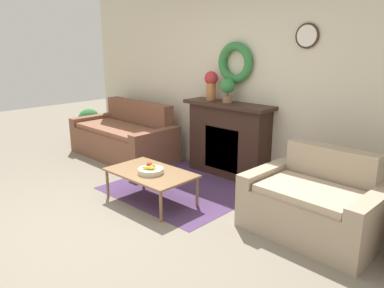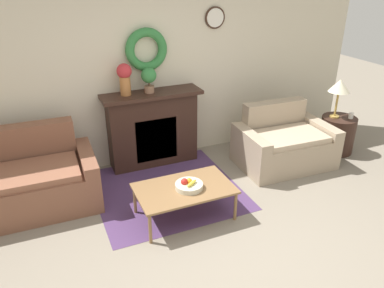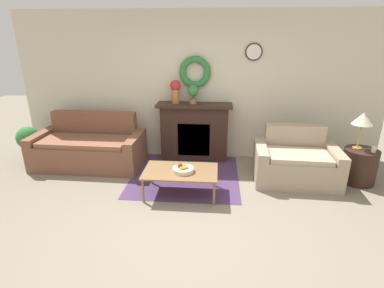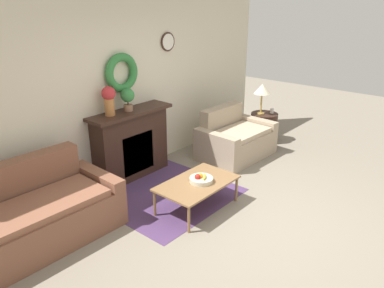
% 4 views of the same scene
% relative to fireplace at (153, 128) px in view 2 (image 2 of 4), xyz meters
% --- Properties ---
extents(ground_plane, '(16.00, 16.00, 0.00)m').
position_rel_fireplace_xyz_m(ground_plane, '(0.06, -2.22, -0.55)').
color(ground_plane, gray).
extents(floor_rug, '(1.80, 1.76, 0.01)m').
position_rel_fireplace_xyz_m(floor_rug, '(-0.09, -0.79, -0.54)').
color(floor_rug, '#4C335B').
rests_on(floor_rug, ground_plane).
extents(wall_back, '(6.80, 0.18, 2.70)m').
position_rel_fireplace_xyz_m(wall_back, '(0.06, 0.20, 0.81)').
color(wall_back, beige).
rests_on(wall_back, ground_plane).
extents(fireplace, '(1.38, 0.41, 1.08)m').
position_rel_fireplace_xyz_m(fireplace, '(0.00, 0.00, 0.00)').
color(fireplace, '#331E16').
rests_on(fireplace, ground_plane).
extents(couch_left, '(1.94, 0.97, 0.92)m').
position_rel_fireplace_xyz_m(couch_left, '(-1.89, -0.46, -0.22)').
color(couch_left, brown).
rests_on(couch_left, ground_plane).
extents(loveseat_right, '(1.35, 0.94, 0.86)m').
position_rel_fireplace_xyz_m(loveseat_right, '(1.72, -0.77, -0.24)').
color(loveseat_right, tan).
rests_on(loveseat_right, ground_plane).
extents(coffee_table, '(1.09, 0.66, 0.39)m').
position_rel_fireplace_xyz_m(coffee_table, '(-0.09, -1.41, -0.19)').
color(coffee_table, olive).
rests_on(coffee_table, ground_plane).
extents(fruit_bowl, '(0.31, 0.31, 0.12)m').
position_rel_fireplace_xyz_m(fruit_bowl, '(-0.05, -1.44, -0.12)').
color(fruit_bowl, beige).
rests_on(fruit_bowl, coffee_table).
extents(side_table_by_loveseat, '(0.52, 0.52, 0.56)m').
position_rel_fireplace_xyz_m(side_table_by_loveseat, '(2.73, -0.76, -0.27)').
color(side_table_by_loveseat, '#331E16').
rests_on(side_table_by_loveseat, ground_plane).
extents(table_lamp, '(0.31, 0.31, 0.59)m').
position_rel_fireplace_xyz_m(table_lamp, '(2.67, -0.71, 0.49)').
color(table_lamp, '#B28E42').
rests_on(table_lamp, side_table_by_loveseat).
extents(mug, '(0.07, 0.07, 0.09)m').
position_rel_fireplace_xyz_m(mug, '(2.85, -0.85, 0.06)').
color(mug, silver).
rests_on(mug, side_table_by_loveseat).
extents(vase_on_mantel_left, '(0.20, 0.20, 0.42)m').
position_rel_fireplace_xyz_m(vase_on_mantel_left, '(-0.35, 0.01, 0.78)').
color(vase_on_mantel_left, '#AD6B38').
rests_on(vase_on_mantel_left, fireplace).
extents(potted_plant_on_mantel, '(0.21, 0.21, 0.34)m').
position_rel_fireplace_xyz_m(potted_plant_on_mantel, '(-0.02, -0.01, 0.74)').
color(potted_plant_on_mantel, '#8E664C').
rests_on(potted_plant_on_mantel, fireplace).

